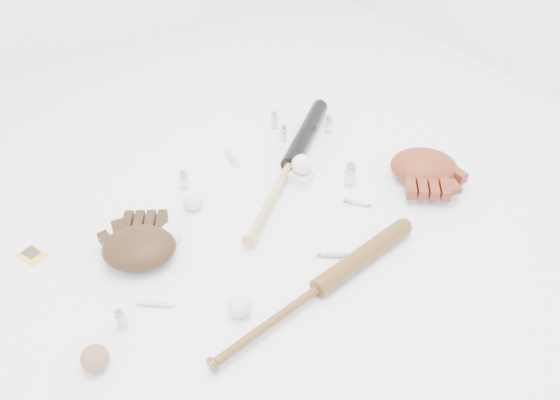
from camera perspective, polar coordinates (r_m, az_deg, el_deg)
bat_dark at (r=2.00m, az=1.02°, el=3.75°), size 0.75×0.60×0.07m
bat_wood at (r=1.57m, az=4.08°, el=-9.14°), size 0.80×0.16×0.06m
glove_dark at (r=1.71m, az=-14.52°, el=-4.83°), size 0.37×0.37×0.10m
glove_tan at (r=2.02m, az=14.82°, el=3.41°), size 0.40×0.40×0.10m
trading_card at (r=1.86m, az=-24.49°, el=-5.25°), size 0.08×0.10×0.00m
pedestal at (r=1.96m, az=2.24°, el=2.43°), size 0.10×0.10×0.04m
baseball_on_pedestal at (r=1.93m, az=2.28°, el=3.75°), size 0.07×0.07×0.07m
baseball_left at (r=1.75m, az=-11.42°, el=-3.51°), size 0.07×0.07×0.07m
baseball_upper at (r=1.86m, az=-9.06°, el=-0.08°), size 0.07×0.07×0.07m
baseball_mid at (r=1.53m, az=-4.22°, el=-11.00°), size 0.07×0.07×0.07m
baseball_aged at (r=1.50m, az=-18.79°, el=-15.40°), size 0.07×0.07×0.07m
syringe_0 at (r=1.60m, az=-12.75°, el=-10.55°), size 0.12×0.10×0.02m
syringe_1 at (r=1.69m, az=5.54°, el=-5.71°), size 0.15×0.12×0.02m
syringe_2 at (r=2.09m, az=-5.18°, el=4.55°), size 0.06×0.16×0.02m
syringe_3 at (r=1.88m, az=8.34°, el=-0.35°), size 0.10×0.12×0.02m
vial_0 at (r=2.24m, az=-0.62°, el=8.35°), size 0.03×0.03×0.07m
vial_1 at (r=2.16m, az=0.35°, el=7.01°), size 0.03×0.03×0.07m
vial_2 at (r=1.95m, az=-10.02°, el=2.09°), size 0.03×0.03×0.07m
vial_3 at (r=1.95m, az=7.34°, el=2.68°), size 0.04×0.04×0.09m
vial_4 at (r=1.56m, az=-16.30°, el=-11.89°), size 0.03×0.03×0.07m
vial_5 at (r=2.22m, az=5.13°, el=7.82°), size 0.03×0.03×0.07m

